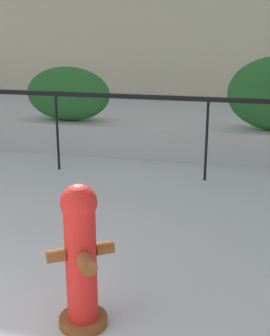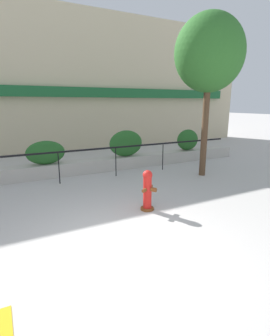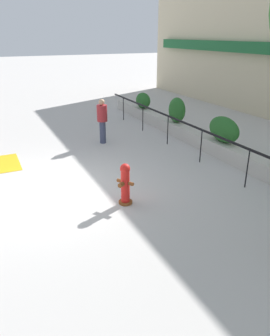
# 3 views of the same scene
# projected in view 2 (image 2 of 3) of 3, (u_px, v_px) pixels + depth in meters

# --- Properties ---
(ground_plane) EXTENTS (120.00, 120.00, 0.00)m
(ground_plane) POSITION_uv_depth(u_px,v_px,m) (115.00, 252.00, 4.97)
(ground_plane) COLOR #BCB7B2
(building_facade) EXTENTS (30.00, 1.36, 8.00)m
(building_facade) POSITION_uv_depth(u_px,v_px,m) (27.00, 80.00, 14.33)
(building_facade) COLOR beige
(building_facade) RESTS_ON ground
(planter_wall_low) EXTENTS (18.00, 0.70, 0.50)m
(planter_wall_low) POSITION_uv_depth(u_px,v_px,m) (54.00, 170.00, 10.08)
(planter_wall_low) COLOR #B7B2A8
(planter_wall_low) RESTS_ON ground
(fence_railing_segment) EXTENTS (15.00, 0.05, 1.15)m
(fence_railing_segment) POSITION_uv_depth(u_px,v_px,m) (58.00, 155.00, 8.95)
(fence_railing_segment) COLOR black
(fence_railing_segment) RESTS_ON ground
(hedge_bush_2) EXTENTS (1.43, 0.57, 0.89)m
(hedge_bush_2) POSITION_uv_depth(u_px,v_px,m) (46.00, 153.00, 9.81)
(hedge_bush_2) COLOR #235B23
(hedge_bush_2) RESTS_ON planter_wall_low
(hedge_bush_3) EXTENTS (1.52, 0.56, 1.12)m
(hedge_bush_3) POSITION_uv_depth(u_px,v_px,m) (126.00, 143.00, 11.28)
(hedge_bush_3) COLOR #235B23
(hedge_bush_3) RESTS_ON planter_wall_low
(hedge_bush_4) EXTENTS (1.15, 0.68, 1.01)m
(hedge_bush_4) POSITION_uv_depth(u_px,v_px,m) (188.00, 140.00, 12.78)
(hedge_bush_4) COLOR #235B23
(hedge_bush_4) RESTS_ON planter_wall_low
(fire_hydrant) EXTENTS (0.49, 0.49, 1.08)m
(fire_hydrant) POSITION_uv_depth(u_px,v_px,m) (148.00, 190.00, 6.81)
(fire_hydrant) COLOR brown
(fire_hydrant) RESTS_ON ground
(street_tree) EXTENTS (2.57, 2.31, 5.81)m
(street_tree) POSITION_uv_depth(u_px,v_px,m) (210.00, 54.00, 9.24)
(street_tree) COLOR brown
(street_tree) RESTS_ON ground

